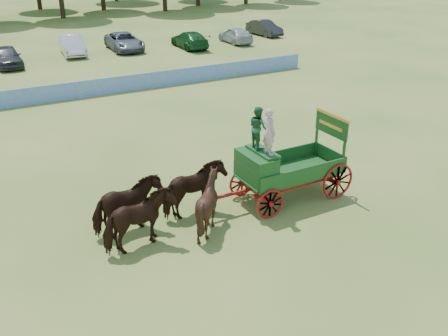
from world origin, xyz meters
TOP-DOWN VIEW (x-y plane):
  - ground at (0.00, 0.00)m, footprint 160.00×160.00m
  - horse_lead_left at (-7.02, 0.63)m, footprint 2.45×1.48m
  - horse_lead_right at (-7.02, 1.73)m, footprint 2.41×1.33m
  - horse_wheel_left at (-4.62, 0.63)m, footprint 1.95×1.78m
  - horse_wheel_right at (-4.62, 1.73)m, footprint 2.45×1.45m
  - farm_dray at (-1.66, 1.20)m, footprint 6.00×2.00m
  - sponsor_banner at (-1.00, 18.00)m, footprint 26.00×0.08m
  - parked_cars at (-4.54, 29.96)m, footprint 45.64×7.20m

SIDE VIEW (x-z plane):
  - ground at x=0.00m, z-range 0.00..0.00m
  - sponsor_banner at x=-1.00m, z-range 0.00..1.05m
  - parked_cars at x=-4.54m, z-range -0.06..1.57m
  - horse_lead_left at x=-7.02m, z-range 0.00..1.94m
  - horse_lead_right at x=-7.02m, z-range 0.00..1.94m
  - horse_wheel_right at x=-4.62m, z-range 0.00..1.94m
  - horse_wheel_left at x=-4.62m, z-range 0.00..1.94m
  - farm_dray at x=-1.66m, z-range -0.26..3.53m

